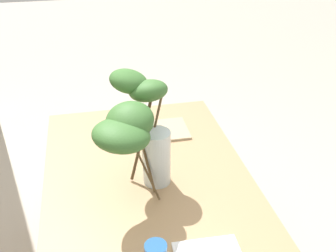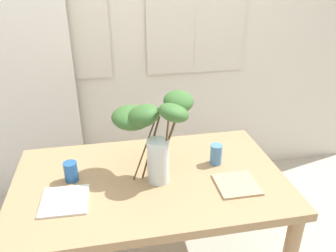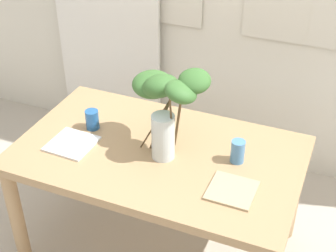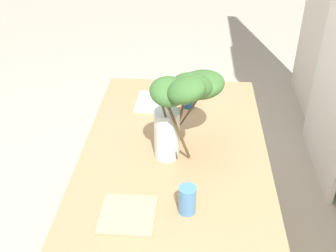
# 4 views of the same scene
# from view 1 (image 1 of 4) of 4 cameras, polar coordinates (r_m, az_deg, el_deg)

# --- Properties ---
(dining_table) EXTENTS (1.51, 0.91, 0.72)m
(dining_table) POSITION_cam_1_polar(r_m,az_deg,el_deg) (1.80, -2.37, -11.20)
(dining_table) COLOR tan
(dining_table) RESTS_ON ground
(vase_with_branches) EXTENTS (0.52, 0.39, 0.50)m
(vase_with_branches) POSITION_cam_1_polar(r_m,az_deg,el_deg) (1.58, -4.39, 0.00)
(vase_with_branches) COLOR silver
(vase_with_branches) RESTS_ON dining_table
(drinking_glass_blue_right) EXTENTS (0.07, 0.07, 0.12)m
(drinking_glass_blue_right) POSITION_cam_1_polar(r_m,az_deg,el_deg) (2.03, -6.49, -0.50)
(drinking_glass_blue_right) COLOR #4C84BC
(drinking_glass_blue_right) RESTS_ON dining_table
(plate_square_right) EXTENTS (0.22, 0.22, 0.01)m
(plate_square_right) POSITION_cam_1_polar(r_m,az_deg,el_deg) (2.13, -0.19, -0.55)
(plate_square_right) COLOR tan
(plate_square_right) RESTS_ON dining_table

